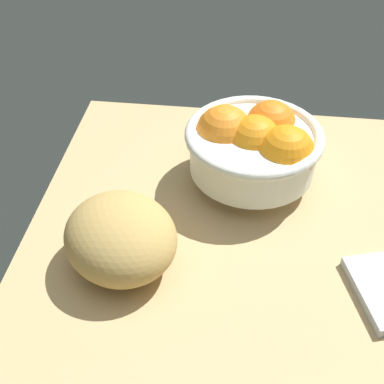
{
  "coord_description": "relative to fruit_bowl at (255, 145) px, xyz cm",
  "views": [
    {
      "loc": [
        -46.34,
        0.82,
        53.01
      ],
      "look_at": [
        7.38,
        7.32,
        5.0
      ],
      "focal_mm": 49.1,
      "sensor_mm": 36.0,
      "label": 1
    }
  ],
  "objects": [
    {
      "name": "bread_loaf",
      "position": [
        -18.85,
        16.16,
        -2.13
      ],
      "size": [
        20.74,
        20.7,
        9.23
      ],
      "primitive_type": "ellipsoid",
      "rotation": [
        0.0,
        0.0,
        3.91
      ],
      "color": "tan",
      "rests_on": "ground"
    },
    {
      "name": "fruit_bowl",
      "position": [
        0.0,
        0.0,
        0.0
      ],
      "size": [
        20.36,
        20.36,
        11.94
      ],
      "color": "white",
      "rests_on": "ground"
    },
    {
      "name": "ground_plane",
      "position": [
        -16.95,
        0.85,
        -8.24
      ],
      "size": [
        73.19,
        60.25,
        3.0
      ],
      "primitive_type": "cube",
      "color": "tan"
    }
  ]
}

